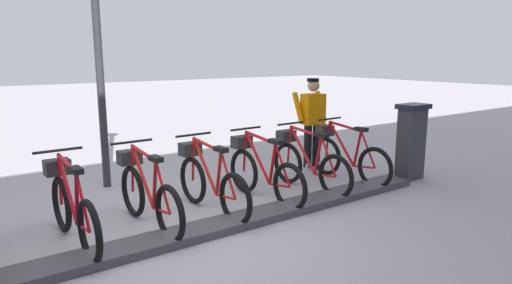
{
  "coord_description": "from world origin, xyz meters",
  "views": [
    {
      "loc": [
        -4.35,
        2.15,
        2.08
      ],
      "look_at": [
        0.5,
        -1.35,
        0.9
      ],
      "focal_mm": 31.09,
      "sensor_mm": 36.0,
      "label": 1
    }
  ],
  "objects_px": {
    "payment_kiosk": "(411,140)",
    "bike_docked_0": "(346,155)",
    "bike_docked_5": "(72,207)",
    "lamp_post": "(96,9)",
    "bike_docked_3": "(209,181)",
    "bike_docked_4": "(147,193)",
    "bike_docked_2": "(262,171)",
    "worker_near_rack": "(312,119)",
    "bike_docked_1": "(307,163)"
  },
  "relations": [
    {
      "from": "payment_kiosk",
      "to": "bike_docked_5",
      "type": "bearing_deg",
      "value": 83.87
    },
    {
      "from": "bike_docked_0",
      "to": "payment_kiosk",
      "type": "bearing_deg",
      "value": -121.03
    },
    {
      "from": "bike_docked_5",
      "to": "lamp_post",
      "type": "distance_m",
      "value": 3.22
    },
    {
      "from": "bike_docked_3",
      "to": "bike_docked_5",
      "type": "bearing_deg",
      "value": 90.0
    },
    {
      "from": "bike_docked_0",
      "to": "bike_docked_4",
      "type": "height_order",
      "value": "same"
    },
    {
      "from": "bike_docked_2",
      "to": "bike_docked_3",
      "type": "height_order",
      "value": "same"
    },
    {
      "from": "bike_docked_3",
      "to": "bike_docked_5",
      "type": "xyz_separation_m",
      "value": [
        0.0,
        1.75,
        0.0
      ]
    },
    {
      "from": "bike_docked_3",
      "to": "lamp_post",
      "type": "distance_m",
      "value": 3.15
    },
    {
      "from": "bike_docked_5",
      "to": "bike_docked_0",
      "type": "bearing_deg",
      "value": -90.0
    },
    {
      "from": "lamp_post",
      "to": "bike_docked_2",
      "type": "bearing_deg",
      "value": -140.78
    },
    {
      "from": "payment_kiosk",
      "to": "bike_docked_5",
      "type": "relative_size",
      "value": 0.74
    },
    {
      "from": "bike_docked_1",
      "to": "lamp_post",
      "type": "relative_size",
      "value": 0.41
    },
    {
      "from": "payment_kiosk",
      "to": "bike_docked_5",
      "type": "xyz_separation_m",
      "value": [
        0.57,
        5.32,
        -0.24
      ]
    },
    {
      "from": "bike_docked_5",
      "to": "lamp_post",
      "type": "bearing_deg",
      "value": -26.61
    },
    {
      "from": "bike_docked_5",
      "to": "lamp_post",
      "type": "xyz_separation_m",
      "value": [
        1.99,
        -1.0,
        2.33
      ]
    },
    {
      "from": "worker_near_rack",
      "to": "lamp_post",
      "type": "distance_m",
      "value": 4.09
    },
    {
      "from": "payment_kiosk",
      "to": "bike_docked_3",
      "type": "distance_m",
      "value": 3.62
    },
    {
      "from": "payment_kiosk",
      "to": "bike_docked_3",
      "type": "height_order",
      "value": "payment_kiosk"
    },
    {
      "from": "worker_near_rack",
      "to": "bike_docked_2",
      "type": "bearing_deg",
      "value": 117.53
    },
    {
      "from": "bike_docked_0",
      "to": "worker_near_rack",
      "type": "bearing_deg",
      "value": -8.16
    },
    {
      "from": "bike_docked_0",
      "to": "bike_docked_3",
      "type": "relative_size",
      "value": 1.0
    },
    {
      "from": "bike_docked_2",
      "to": "bike_docked_4",
      "type": "bearing_deg",
      "value": 90.0
    },
    {
      "from": "worker_near_rack",
      "to": "lamp_post",
      "type": "height_order",
      "value": "lamp_post"
    },
    {
      "from": "worker_near_rack",
      "to": "bike_docked_1",
      "type": "bearing_deg",
      "value": 134.13
    },
    {
      "from": "bike_docked_3",
      "to": "payment_kiosk",
      "type": "bearing_deg",
      "value": -99.09
    },
    {
      "from": "bike_docked_1",
      "to": "bike_docked_5",
      "type": "bearing_deg",
      "value": 90.0
    },
    {
      "from": "bike_docked_3",
      "to": "bike_docked_1",
      "type": "bearing_deg",
      "value": -90.0
    },
    {
      "from": "worker_near_rack",
      "to": "bike_docked_4",
      "type": "bearing_deg",
      "value": 105.15
    },
    {
      "from": "bike_docked_0",
      "to": "bike_docked_3",
      "type": "distance_m",
      "value": 2.62
    },
    {
      "from": "bike_docked_3",
      "to": "worker_near_rack",
      "type": "relative_size",
      "value": 1.04
    },
    {
      "from": "bike_docked_2",
      "to": "bike_docked_1",
      "type": "bearing_deg",
      "value": -90.0
    },
    {
      "from": "payment_kiosk",
      "to": "bike_docked_0",
      "type": "xyz_separation_m",
      "value": [
        0.57,
        0.95,
        -0.24
      ]
    },
    {
      "from": "bike_docked_0",
      "to": "bike_docked_3",
      "type": "height_order",
      "value": "same"
    },
    {
      "from": "bike_docked_1",
      "to": "bike_docked_2",
      "type": "height_order",
      "value": "same"
    },
    {
      "from": "bike_docked_3",
      "to": "lamp_post",
      "type": "xyz_separation_m",
      "value": [
        1.99,
        0.75,
        2.33
      ]
    },
    {
      "from": "bike_docked_2",
      "to": "lamp_post",
      "type": "xyz_separation_m",
      "value": [
        1.99,
        1.62,
        2.33
      ]
    },
    {
      "from": "worker_near_rack",
      "to": "bike_docked_5",
      "type": "bearing_deg",
      "value": 102.32
    },
    {
      "from": "bike_docked_0",
      "to": "bike_docked_5",
      "type": "relative_size",
      "value": 1.0
    },
    {
      "from": "bike_docked_0",
      "to": "worker_near_rack",
      "type": "xyz_separation_m",
      "value": [
        0.98,
        -0.14,
        0.48
      ]
    },
    {
      "from": "bike_docked_4",
      "to": "lamp_post",
      "type": "distance_m",
      "value": 3.06
    },
    {
      "from": "payment_kiosk",
      "to": "bike_docked_1",
      "type": "bearing_deg",
      "value": 72.6
    },
    {
      "from": "bike_docked_1",
      "to": "worker_near_rack",
      "type": "relative_size",
      "value": 1.04
    },
    {
      "from": "bike_docked_3",
      "to": "bike_docked_4",
      "type": "distance_m",
      "value": 0.87
    },
    {
      "from": "bike_docked_0",
      "to": "bike_docked_5",
      "type": "xyz_separation_m",
      "value": [
        0.0,
        4.37,
        0.0
      ]
    },
    {
      "from": "payment_kiosk",
      "to": "bike_docked_3",
      "type": "xyz_separation_m",
      "value": [
        0.57,
        3.57,
        -0.24
      ]
    },
    {
      "from": "worker_near_rack",
      "to": "lamp_post",
      "type": "bearing_deg",
      "value": 74.02
    },
    {
      "from": "bike_docked_1",
      "to": "bike_docked_3",
      "type": "xyz_separation_m",
      "value": [
        0.0,
        1.75,
        0.0
      ]
    },
    {
      "from": "bike_docked_0",
      "to": "bike_docked_1",
      "type": "bearing_deg",
      "value": 90.0
    },
    {
      "from": "worker_near_rack",
      "to": "bike_docked_3",
      "type": "bearing_deg",
      "value": 109.62
    },
    {
      "from": "payment_kiosk",
      "to": "bike_docked_2",
      "type": "distance_m",
      "value": 2.77
    }
  ]
}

